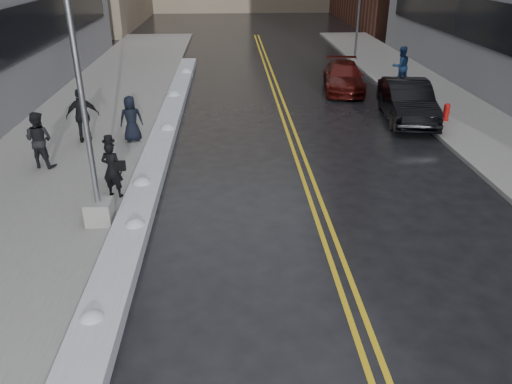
{
  "coord_description": "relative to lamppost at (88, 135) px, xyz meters",
  "views": [
    {
      "loc": [
        0.11,
        -9.47,
        6.45
      ],
      "look_at": [
        0.68,
        1.2,
        1.3
      ],
      "focal_mm": 35.0,
      "sensor_mm": 36.0,
      "label": 1
    }
  ],
  "objects": [
    {
      "name": "fire_hydrant",
      "position": [
        12.3,
        8.0,
        -1.98
      ],
      "size": [
        0.26,
        0.26,
        0.73
      ],
      "color": "maroon",
      "rests_on": "sidewalk_east"
    },
    {
      "name": "ground",
      "position": [
        3.3,
        -2.0,
        -2.53
      ],
      "size": [
        160.0,
        160.0,
        0.0
      ],
      "primitive_type": "plane",
      "color": "black",
      "rests_on": "ground"
    },
    {
      "name": "pedestrian_b",
      "position": [
        -2.7,
        3.88,
        -1.47
      ],
      "size": [
        1.03,
        0.89,
        1.83
      ],
      "primitive_type": "imported",
      "rotation": [
        0.0,
        0.0,
        2.89
      ],
      "color": "black",
      "rests_on": "sidewalk_west"
    },
    {
      "name": "lane_line_right",
      "position": [
        5.95,
        8.0,
        -2.53
      ],
      "size": [
        0.12,
        50.0,
        0.01
      ],
      "primitive_type": "cube",
      "color": "gold",
      "rests_on": "ground"
    },
    {
      "name": "pedestrian_east",
      "position": [
        12.23,
        14.01,
        -1.39
      ],
      "size": [
        1.13,
        0.97,
        1.99
      ],
      "primitive_type": "imported",
      "rotation": [
        0.0,
        0.0,
        3.4
      ],
      "color": "navy",
      "rests_on": "sidewalk_east"
    },
    {
      "name": "lamppost",
      "position": [
        0.0,
        0.0,
        0.0
      ],
      "size": [
        0.65,
        0.65,
        7.62
      ],
      "color": "gray",
      "rests_on": "sidewalk_west"
    },
    {
      "name": "car_maroon",
      "position": [
        9.24,
        13.75,
        -1.84
      ],
      "size": [
        2.55,
        4.97,
        1.38
      ],
      "primitive_type": "imported",
      "rotation": [
        0.0,
        0.0,
        -0.13
      ],
      "color": "#410D0A",
      "rests_on": "ground"
    },
    {
      "name": "traffic_signal",
      "position": [
        11.8,
        22.0,
        0.87
      ],
      "size": [
        0.16,
        0.2,
        6.0
      ],
      "color": "gray",
      "rests_on": "sidewalk_east"
    },
    {
      "name": "pedestrian_fedora",
      "position": [
        0.07,
        1.54,
        -1.56
      ],
      "size": [
        0.68,
        0.54,
        1.65
      ],
      "primitive_type": "imported",
      "rotation": [
        0.0,
        0.0,
        2.88
      ],
      "color": "black",
      "rests_on": "sidewalk_west"
    },
    {
      "name": "car_black",
      "position": [
        10.8,
        8.57,
        -1.71
      ],
      "size": [
        2.31,
        5.18,
        1.65
      ],
      "primitive_type": "imported",
      "rotation": [
        0.0,
        0.0,
        -0.12
      ],
      "color": "black",
      "rests_on": "ground"
    },
    {
      "name": "sidewalk_east",
      "position": [
        13.3,
        8.0,
        -2.46
      ],
      "size": [
        4.0,
        50.0,
        0.15
      ],
      "primitive_type": "cube",
      "color": "gray",
      "rests_on": "ground"
    },
    {
      "name": "sidewalk_west",
      "position": [
        -2.45,
        8.0,
        -2.46
      ],
      "size": [
        5.5,
        50.0,
        0.15
      ],
      "primitive_type": "cube",
      "color": "gray",
      "rests_on": "ground"
    },
    {
      "name": "pedestrian_d",
      "position": [
        -1.91,
        6.2,
        -1.4
      ],
      "size": [
        1.24,
        0.77,
        1.96
      ],
      "primitive_type": "imported",
      "rotation": [
        0.0,
        0.0,
        3.41
      ],
      "color": "black",
      "rests_on": "sidewalk_west"
    },
    {
      "name": "pedestrian_c",
      "position": [
        -0.2,
        6.19,
        -1.55
      ],
      "size": [
        0.92,
        0.7,
        1.68
      ],
      "primitive_type": "imported",
      "rotation": [
        0.0,
        0.0,
        3.36
      ],
      "color": "black",
      "rests_on": "sidewalk_west"
    },
    {
      "name": "snow_ridge",
      "position": [
        0.85,
        6.0,
        -2.36
      ],
      "size": [
        0.9,
        30.0,
        0.34
      ],
      "primitive_type": "cube",
      "color": "silver",
      "rests_on": "ground"
    },
    {
      "name": "lane_line_left",
      "position": [
        5.65,
        8.0,
        -2.53
      ],
      "size": [
        0.12,
        50.0,
        0.01
      ],
      "primitive_type": "cube",
      "color": "gold",
      "rests_on": "ground"
    }
  ]
}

